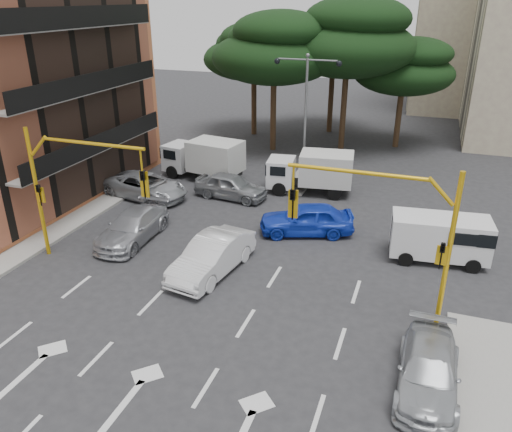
% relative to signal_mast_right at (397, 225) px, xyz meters
% --- Properties ---
extents(ground, '(120.00, 120.00, 0.00)m').
position_rel_signal_mast_right_xyz_m(ground, '(-6.80, -1.99, -3.88)').
color(ground, '#28282B').
rests_on(ground, ground).
extents(median_strip, '(1.40, 6.00, 0.15)m').
position_rel_signal_mast_right_xyz_m(median_strip, '(-6.80, 14.01, -3.81)').
color(median_strip, gray).
rests_on(median_strip, ground).
extents(apartment_beige_far, '(16.20, 12.15, 16.70)m').
position_rel_signal_mast_right_xyz_m(apartment_beige_far, '(6.15, 42.01, 4.47)').
color(apartment_beige_far, tan).
rests_on(apartment_beige_far, ground).
extents(pine_left_near, '(9.15, 9.15, 10.23)m').
position_rel_signal_mast_right_xyz_m(pine_left_near, '(-10.75, 19.96, 3.72)').
color(pine_left_near, '#382616').
rests_on(pine_left_near, ground).
extents(pine_center, '(9.98, 9.98, 11.16)m').
position_rel_signal_mast_right_xyz_m(pine_center, '(-5.75, 21.96, 4.41)').
color(pine_center, '#382616').
rests_on(pine_center, ground).
extents(pine_left_far, '(8.32, 8.32, 9.30)m').
position_rel_signal_mast_right_xyz_m(pine_left_far, '(-13.75, 23.96, 3.03)').
color(pine_left_far, '#382616').
rests_on(pine_left_far, ground).
extents(pine_right, '(7.49, 7.49, 8.37)m').
position_rel_signal_mast_right_xyz_m(pine_right, '(-1.75, 23.96, 2.33)').
color(pine_right, '#382616').
rests_on(pine_right, ground).
extents(pine_back, '(9.15, 9.15, 10.23)m').
position_rel_signal_mast_right_xyz_m(pine_back, '(-7.75, 26.96, 3.72)').
color(pine_back, '#382616').
rests_on(pine_back, ground).
extents(signal_mast_right, '(5.79, 0.37, 6.00)m').
position_rel_signal_mast_right_xyz_m(signal_mast_right, '(0.00, 0.00, 0.00)').
color(signal_mast_right, gold).
rests_on(signal_mast_right, ground).
extents(signal_mast_left, '(5.79, 0.37, 6.00)m').
position_rel_signal_mast_right_xyz_m(signal_mast_left, '(-13.61, 0.00, 0.00)').
color(signal_mast_left, gold).
rests_on(signal_mast_left, ground).
extents(street_lamp_center, '(4.16, 0.36, 7.77)m').
position_rel_signal_mast_right_xyz_m(street_lamp_center, '(-6.80, 14.01, 1.54)').
color(street_lamp_center, slate).
rests_on(street_lamp_center, median_strip).
extents(car_white_hatch, '(2.41, 5.09, 1.61)m').
position_rel_signal_mast_right_xyz_m(car_white_hatch, '(-7.46, 0.99, -3.08)').
color(car_white_hatch, silver).
rests_on(car_white_hatch, ground).
extents(car_blue_compact, '(5.02, 3.31, 1.59)m').
position_rel_signal_mast_right_xyz_m(car_blue_compact, '(-4.60, 6.15, -3.09)').
color(car_blue_compact, '#1736C2').
rests_on(car_blue_compact, ground).
extents(car_silver_wagon, '(2.14, 4.97, 1.43)m').
position_rel_signal_mast_right_xyz_m(car_silver_wagon, '(-12.44, 2.59, -3.17)').
color(car_silver_wagon, '#A9ABB1').
rests_on(car_silver_wagon, ground).
extents(car_silver_cross_a, '(5.63, 3.38, 1.46)m').
position_rel_signal_mast_right_xyz_m(car_silver_cross_a, '(-14.80, 7.72, -3.15)').
color(car_silver_cross_a, '#9FA2A6').
rests_on(car_silver_cross_a, ground).
extents(car_silver_cross_b, '(4.51, 2.17, 1.49)m').
position_rel_signal_mast_right_xyz_m(car_silver_cross_b, '(-10.01, 9.38, -3.14)').
color(car_silver_cross_b, gray).
rests_on(car_silver_cross_b, ground).
extents(car_silver_parked, '(1.81, 4.44, 1.29)m').
position_rel_signal_mast_right_xyz_m(car_silver_parked, '(1.58, -3.19, -3.24)').
color(car_silver_parked, '#A4A8AC').
rests_on(car_silver_parked, ground).
extents(van_white, '(4.42, 2.38, 2.12)m').
position_rel_signal_mast_right_xyz_m(van_white, '(1.70, 5.47, -2.83)').
color(van_white, white).
rests_on(van_white, ground).
extents(box_truck_a, '(5.62, 3.02, 2.63)m').
position_rel_signal_mast_right_xyz_m(box_truck_a, '(-13.01, 12.01, -2.57)').
color(box_truck_a, silver).
rests_on(box_truck_a, ground).
extents(box_truck_b, '(5.40, 2.85, 2.54)m').
position_rel_signal_mast_right_xyz_m(box_truck_b, '(-5.80, 11.83, -2.62)').
color(box_truck_b, white).
rests_on(box_truck_b, ground).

